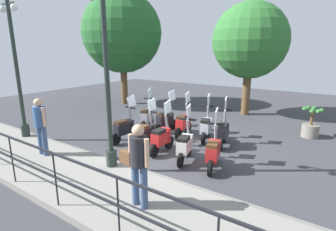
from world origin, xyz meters
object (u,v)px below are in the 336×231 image
Objects in this scene: pedestrian_with_bag at (138,160)px; pedestrian_distant at (40,122)px; scooter_near_4 at (125,128)px; lamp_post_far at (18,76)px; tree_distant at (250,41)px; scooter_near_1 at (185,145)px; scooter_near_3 at (145,134)px; potted_palm at (311,125)px; scooter_near_2 at (162,137)px; scooter_far_3 at (166,120)px; tree_large at (122,33)px; lamp_post_near at (107,86)px; scooter_far_0 at (223,132)px; scooter_near_0 at (213,151)px; scooter_far_4 at (147,116)px; scooter_far_2 at (184,122)px; scooter_far_1 at (206,126)px.

pedestrian_distant is (0.38, 3.80, 0.00)m from pedestrian_with_bag.
pedestrian_distant is 1.03× the size of scooter_near_4.
tree_distant reaches higher than lamp_post_far.
scooter_near_1 and scooter_near_3 have the same top height.
pedestrian_with_bag is 9.05m from tree_distant.
scooter_near_1 is at bearing -89.29° from scooter_near_4.
scooter_near_2 is (-4.11, 3.46, 0.04)m from potted_palm.
potted_palm is 0.69× the size of scooter_near_3.
scooter_near_3 reaches higher than potted_palm.
lamp_post_far is 2.96× the size of scooter_near_4.
scooter_near_1 is at bearing -124.18° from scooter_far_3.
tree_large reaches higher than tree_distant.
scooter_far_0 is (3.22, -1.62, -1.67)m from lamp_post_near.
scooter_near_1 is (-0.01, 0.83, 0.00)m from scooter_near_0.
scooter_far_0 is 3.21m from scooter_far_4.
pedestrian_distant reaches higher than scooter_far_4.
lamp_post_far is at bearing 144.75° from scooter_far_3.
scooter_near_1 is 1.73m from scooter_far_0.
scooter_far_2 is (-2.99, -5.68, -3.35)m from tree_large.
tree_large reaches higher than scooter_far_3.
scooter_near_1 is 0.90m from scooter_near_2.
scooter_far_2 is (1.75, 0.30, 0.00)m from scooter_near_2.
scooter_far_4 is at bearing 18.57° from scooter_near_4.
scooter_near_2 is 1.77m from scooter_far_2.
tree_large is at bearing 13.34° from lamp_post_far.
lamp_post_near is at bearing -90.00° from lamp_post_far.
scooter_near_2 is (-4.74, -5.98, -3.35)m from tree_large.
scooter_near_0 is at bearing -87.82° from scooter_near_4.
scooter_near_4 and scooter_far_0 have the same top height.
scooter_near_4 is (0.21, 3.27, 0.00)m from scooter_near_0.
tree_large reaches higher than scooter_near_3.
potted_palm is 0.69× the size of scooter_near_0.
scooter_far_1 is (1.76, -1.21, 0.00)m from scooter_near_3.
tree_large is at bearing 49.42° from scooter_near_4.
scooter_near_0 is 1.72m from scooter_near_2.
lamp_post_near is 3.07m from scooter_near_0.
scooter_far_4 is (-4.36, 2.41, -2.87)m from tree_distant.
tree_distant is at bearing -12.83° from scooter_near_4.
scooter_near_1 is (-6.23, -0.41, -2.87)m from tree_distant.
pedestrian_distant is at bearing 145.70° from scooter_far_2.
lamp_post_near is at bearing 126.90° from scooter_near_1.
pedestrian_distant is 1.03× the size of scooter_far_0.
scooter_near_2 is 2.02m from scooter_far_3.
lamp_post_near reaches higher than scooter_far_1.
scooter_near_0 is at bearing -133.81° from scooter_far_4.
scooter_near_0 is at bearing -164.50° from scooter_far_1.
scooter_far_0 is (-4.55, -0.80, -2.87)m from tree_distant.
lamp_post_near is 2.40m from scooter_near_3.
tree_large reaches higher than scooter_far_2.
scooter_near_1 is at bearing -140.34° from scooter_far_4.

